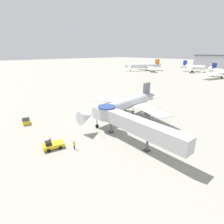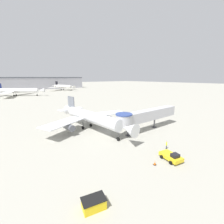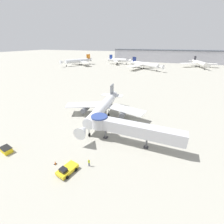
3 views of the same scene
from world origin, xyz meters
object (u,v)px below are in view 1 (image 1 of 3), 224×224
at_px(traffic_cone_apron_front, 50,138).
at_px(jet_bridge, 130,123).
at_px(traffic_cone_starboard_wing, 157,126).
at_px(main_airplane, 125,104).
at_px(pushback_tug_yellow, 53,145).
at_px(service_container_yellow, 26,121).
at_px(background_jet_blue_tail, 195,67).
at_px(ground_crew_marshaller, 74,145).
at_px(background_jet_orange_tail, 144,66).

bearing_deg(traffic_cone_apron_front, jet_bridge, 45.37).
bearing_deg(jet_bridge, traffic_cone_starboard_wing, 94.49).
bearing_deg(main_airplane, traffic_cone_apron_front, -96.54).
distance_m(pushback_tug_yellow, traffic_cone_apron_front, 3.69).
distance_m(service_container_yellow, background_jet_blue_tail, 154.20).
relative_size(pushback_tug_yellow, service_container_yellow, 1.41).
bearing_deg(ground_crew_marshaller, background_jet_orange_tail, 103.23).
bearing_deg(background_jet_orange_tail, traffic_cone_apron_front, -34.02).
relative_size(traffic_cone_apron_front, background_jet_orange_tail, 0.02).
height_order(traffic_cone_starboard_wing, traffic_cone_apron_front, traffic_cone_apron_front).
distance_m(service_container_yellow, traffic_cone_apron_front, 12.76).
xyz_separation_m(ground_crew_marshaller, background_jet_orange_tail, (-81.59, 125.39, 3.68)).
xyz_separation_m(jet_bridge, ground_crew_marshaller, (-5.20, -10.09, -3.30)).
relative_size(pushback_tug_yellow, background_jet_blue_tail, 0.16).
relative_size(ground_crew_marshaller, background_jet_orange_tail, 0.05).
xyz_separation_m(traffic_cone_starboard_wing, ground_crew_marshaller, (-4.71, -20.50, 0.65)).
relative_size(traffic_cone_apron_front, background_jet_blue_tail, 0.03).
relative_size(main_airplane, background_jet_orange_tail, 0.81).
bearing_deg(ground_crew_marshaller, traffic_cone_starboard_wing, 57.23).
bearing_deg(jet_bridge, background_jet_blue_tail, 111.13).
relative_size(main_airplane, background_jet_blue_tail, 1.11).
relative_size(jet_bridge, traffic_cone_apron_front, 27.64).
relative_size(service_container_yellow, background_jet_orange_tail, 0.08).
bearing_deg(service_container_yellow, traffic_cone_apron_front, 3.79).
relative_size(jet_bridge, traffic_cone_starboard_wing, 30.36).
distance_m(main_airplane, service_container_yellow, 26.90).
xyz_separation_m(traffic_cone_starboard_wing, background_jet_blue_tail, (-48.32, 128.93, 4.08)).
bearing_deg(service_container_yellow, main_airplane, 59.67).
bearing_deg(ground_crew_marshaller, traffic_cone_apron_front, 176.54).
xyz_separation_m(traffic_cone_apron_front, ground_crew_marshaller, (6.70, 1.97, 0.62)).
bearing_deg(traffic_cone_starboard_wing, background_jet_orange_tail, 129.45).
bearing_deg(background_jet_orange_tail, ground_crew_marshaller, -31.43).
height_order(main_airplane, traffic_cone_apron_front, main_airplane).
bearing_deg(main_airplane, service_container_yellow, -124.89).
bearing_deg(pushback_tug_yellow, main_airplane, 109.74).
height_order(main_airplane, background_jet_orange_tail, background_jet_orange_tail).
distance_m(jet_bridge, traffic_cone_apron_front, 17.39).
xyz_separation_m(service_container_yellow, ground_crew_marshaller, (19.44, 2.81, 0.37)).
distance_m(pushback_tug_yellow, service_container_yellow, 16.29).
bearing_deg(pushback_tug_yellow, service_container_yellow, -167.46).
bearing_deg(ground_crew_marshaller, pushback_tug_yellow, -157.07).
bearing_deg(pushback_tug_yellow, traffic_cone_apron_front, 178.05).
distance_m(service_container_yellow, traffic_cone_starboard_wing, 33.57).
xyz_separation_m(main_airplane, jet_bridge, (11.14, -10.18, 0.68)).
bearing_deg(traffic_cone_apron_front, main_airplane, 88.03).
bearing_deg(background_jet_blue_tail, traffic_cone_starboard_wing, -165.45).
relative_size(service_container_yellow, traffic_cone_apron_front, 3.77).
height_order(service_container_yellow, ground_crew_marshaller, ground_crew_marshaller).
bearing_deg(background_jet_orange_tail, main_airplane, -28.74).
bearing_deg(pushback_tug_yellow, ground_crew_marshaller, 55.63).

